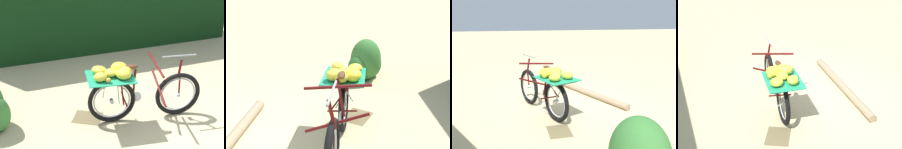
% 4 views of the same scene
% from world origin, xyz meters
% --- Properties ---
extents(ground_plane, '(60.00, 60.00, 0.00)m').
position_xyz_m(ground_plane, '(0.00, 0.00, 0.00)').
color(ground_plane, '#C6B284').
extents(foliage_hedge, '(5.68, 3.80, 2.20)m').
position_xyz_m(foliage_hedge, '(1.35, -3.22, 1.10)').
color(foliage_hedge, black).
rests_on(foliage_hedge, ground_plane).
extents(bicycle, '(1.76, 0.98, 1.03)m').
position_xyz_m(bicycle, '(0.34, -0.23, 0.52)').
color(bicycle, black).
rests_on(bicycle, ground_plane).
extents(leaf_litter_patch, '(0.44, 0.36, 0.01)m').
position_xyz_m(leaf_litter_patch, '(1.08, -0.12, 0.00)').
color(leaf_litter_patch, olive).
rests_on(leaf_litter_patch, ground_plane).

